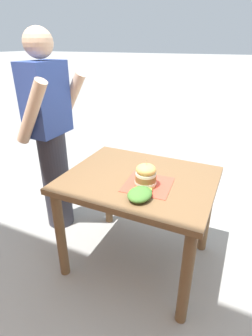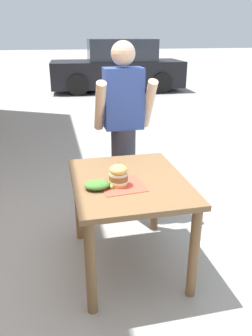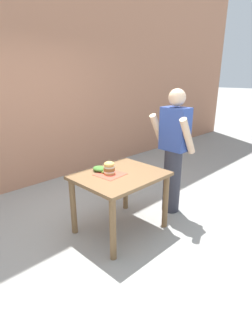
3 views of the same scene
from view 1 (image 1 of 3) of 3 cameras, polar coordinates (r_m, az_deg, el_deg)
name	(u,v)px [view 1 (image 1 of 3)]	position (r m, az deg, el deg)	size (l,w,h in m)	color
ground_plane	(137,259)	(2.25, 2.45, -19.15)	(80.00, 80.00, 0.00)	#9E9E99
patio_table	(139,193)	(1.86, 2.80, -5.56)	(0.83, 1.01, 0.75)	brown
serving_paper	(148,184)	(1.71, 4.82, -3.59)	(0.30, 0.30, 0.00)	#D64C38
sandwich	(146,175)	(1.66, 4.33, -1.58)	(0.14, 0.14, 0.19)	#E5B25B
pickle_spear	(146,189)	(1.63, 4.35, -4.66)	(0.02, 0.02, 0.08)	#8EA83D
side_salad	(140,194)	(1.55, 3.03, -5.71)	(0.18, 0.14, 0.06)	#477F33
diner_across_table	(51,135)	(2.28, -16.07, 6.92)	(0.55, 0.35, 1.69)	#33333D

